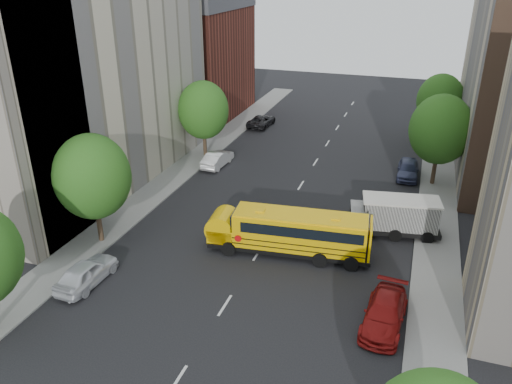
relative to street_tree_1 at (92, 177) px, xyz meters
The scene contains 17 objects.
ground 12.71m from the street_tree_1, 19.98° to the left, with size 120.00×120.00×0.00m, color black.
sidewalk_left 10.26m from the street_tree_1, 93.18° to the left, with size 3.00×80.00×0.12m, color slate.
sidewalk_right 24.72m from the street_tree_1, 21.80° to the left, with size 3.00×80.00×0.12m, color slate.
lane_markings 18.48m from the street_tree_1, 51.84° to the left, with size 0.15×64.00×0.01m, color silver.
building_left_cream 13.21m from the street_tree_1, 124.99° to the left, with size 10.00×26.00×20.00m, color beige.
building_left_redbrick 32.79m from the street_tree_1, 102.34° to the left, with size 10.00×15.00×13.00m, color maroon.
street_tree_1 is the anchor object (origin of this frame).
street_tree_2 18.00m from the street_tree_1, 90.00° to the left, with size 4.99×4.99×7.71m.
street_tree_4 28.43m from the street_tree_1, 39.29° to the left, with size 5.25×5.25×8.10m.
street_tree_5 37.20m from the street_tree_1, 53.75° to the left, with size 4.86×4.86×7.51m.
school_bus 13.55m from the street_tree_1, 11.93° to the left, with size 11.06×3.59×3.07m.
safari_truck 21.07m from the street_tree_1, 21.46° to the left, with size 6.95×3.47×2.85m.
parked_car_0 6.63m from the street_tree_1, 64.72° to the right, with size 1.85×4.60×1.57m, color silver.
parked_car_1 16.66m from the street_tree_1, 82.16° to the left, with size 1.57×4.49×1.48m, color silver.
parked_car_2 30.01m from the street_tree_1, 85.75° to the left, with size 2.28×4.94×1.37m, color black.
parked_car_3 20.43m from the street_tree_1, ahead, with size 2.07×5.10×1.48m, color maroon.
parked_car_4 27.74m from the street_tree_1, 43.79° to the left, with size 1.86×4.63×1.58m, color #383E62.
Camera 1 is at (9.18, -29.52, 17.91)m, focal length 35.00 mm.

